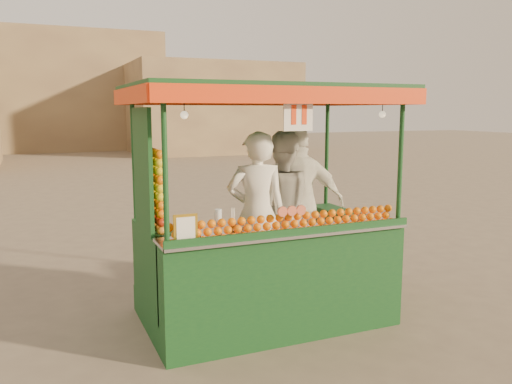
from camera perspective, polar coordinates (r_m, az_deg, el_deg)
name	(u,v)px	position (r m, az deg, el deg)	size (l,w,h in m)	color
ground	(290,318)	(6.28, 3.72, -13.50)	(90.00, 90.00, 0.00)	brown
building_right	(211,108)	(30.72, -4.86, 9.04)	(9.00, 6.00, 5.00)	#9E845A
building_center	(40,92)	(35.20, -22.39, 10.02)	(14.00, 7.00, 7.00)	#9E845A
juice_cart	(261,248)	(5.89, 0.55, -6.15)	(2.92, 1.89, 2.65)	#103B19
vendor_left	(257,213)	(5.94, 0.06, -2.33)	(0.76, 0.59, 1.85)	white
vendor_middle	(282,208)	(6.33, 2.79, -1.70)	(1.09, 0.99, 1.84)	beige
vendor_right	(298,203)	(6.40, 4.59, -1.25)	(1.21, 0.83, 1.91)	white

